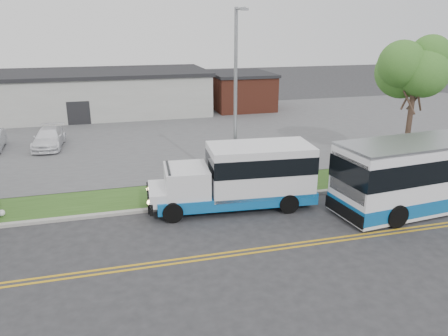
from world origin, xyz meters
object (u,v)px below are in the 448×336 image
object	(u,v)px
streetlight_near	(236,96)
tree_east	(416,71)
parked_car_b	(49,138)
shuttle_bus	(244,174)

from	to	relation	value
streetlight_near	tree_east	bearing A→B (deg)	1.42
tree_east	streetlight_near	distance (m)	11.05
parked_car_b	streetlight_near	bearing A→B (deg)	-44.32
shuttle_bus	parked_car_b	distance (m)	17.62
streetlight_near	parked_car_b	size ratio (longest dim) A/B	1.97
streetlight_near	parked_car_b	distance (m)	16.65
shuttle_bus	parked_car_b	xyz separation A→B (m)	(-10.62, 14.03, -0.89)
tree_east	parked_car_b	size ratio (longest dim) A/B	1.73
tree_east	shuttle_bus	xyz separation A→B (m)	(-11.21, -2.46, -4.52)
tree_east	streetlight_near	xyz separation A→B (m)	(-11.00, -0.27, -0.97)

